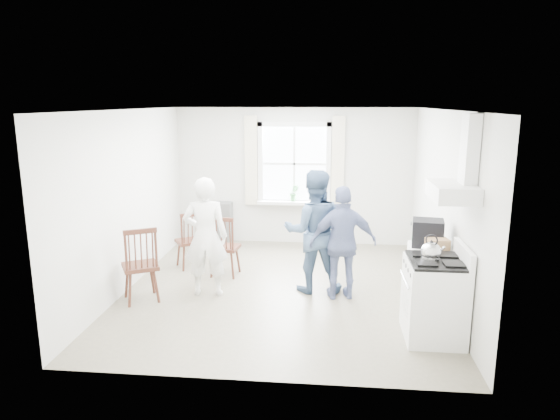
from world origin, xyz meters
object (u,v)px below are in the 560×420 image
object	(u,v)px
windsor_chair_c	(141,257)
person_mid	(314,231)
windsor_chair_b	(223,240)
gas_stove	(435,298)
stereo_stack	(428,233)
windsor_chair_a	(191,234)
person_left	(206,237)
person_right	(343,243)
low_cabinet	(429,280)

from	to	relation	value
windsor_chair_c	person_mid	xyz separation A→B (m)	(2.30, 0.71, 0.23)
windsor_chair_b	windsor_chair_c	distance (m)	1.43
gas_stove	stereo_stack	bearing A→B (deg)	88.37
windsor_chair_a	person_left	bearing A→B (deg)	-64.30
gas_stove	stereo_stack	xyz separation A→B (m)	(0.02, 0.73, 0.59)
gas_stove	person_right	xyz separation A→B (m)	(-1.04, 1.11, 0.31)
gas_stove	person_mid	xyz separation A→B (m)	(-1.45, 1.35, 0.40)
windsor_chair_a	windsor_chair_c	size ratio (longest dim) A/B	0.90
gas_stove	windsor_chair_a	world-z (taller)	gas_stove
low_cabinet	windsor_chair_b	size ratio (longest dim) A/B	0.91
windsor_chair_b	person_left	size ratio (longest dim) A/B	0.58
windsor_chair_b	windsor_chair_c	bearing A→B (deg)	-128.11
windsor_chair_a	windsor_chair_b	distance (m)	0.69
low_cabinet	stereo_stack	bearing A→B (deg)	146.26
stereo_stack	windsor_chair_c	world-z (taller)	stereo_stack
stereo_stack	person_left	distance (m)	3.00
windsor_chair_c	person_left	size ratio (longest dim) A/B	0.63
stereo_stack	person_right	size ratio (longest dim) A/B	0.27
stereo_stack	low_cabinet	bearing A→B (deg)	-33.74
windsor_chair_a	person_mid	distance (m)	2.18
windsor_chair_b	person_left	distance (m)	0.76
stereo_stack	windsor_chair_b	xyz separation A→B (m)	(-2.89, 1.03, -0.47)
stereo_stack	person_right	xyz separation A→B (m)	(-1.06, 0.38, -0.27)
gas_stove	stereo_stack	size ratio (longest dim) A/B	2.61
gas_stove	stereo_stack	distance (m)	0.94
low_cabinet	windsor_chair_c	size ratio (longest dim) A/B	0.83
person_left	person_right	distance (m)	1.92
gas_stove	person_right	size ratio (longest dim) A/B	0.70
person_right	stereo_stack	bearing A→B (deg)	151.29
person_right	low_cabinet	bearing A→B (deg)	150.60
gas_stove	windsor_chair_a	size ratio (longest dim) A/B	1.16
stereo_stack	person_right	world-z (taller)	person_right
gas_stove	person_left	distance (m)	3.16
windsor_chair_a	person_right	bearing A→B (deg)	-22.46
low_cabinet	person_right	distance (m)	1.23
windsor_chair_c	person_right	world-z (taller)	person_right
person_right	windsor_chair_b	bearing A→B (deg)	-28.78
gas_stove	stereo_stack	world-z (taller)	stereo_stack
low_cabinet	person_mid	size ratio (longest dim) A/B	0.51
stereo_stack	person_mid	xyz separation A→B (m)	(-1.47, 0.62, -0.18)
windsor_chair_b	stereo_stack	bearing A→B (deg)	-19.62
windsor_chair_b	person_left	bearing A→B (deg)	-96.63
gas_stove	person_left	world-z (taller)	person_left
low_cabinet	windsor_chair_a	bearing A→B (deg)	158.22
windsor_chair_c	stereo_stack	bearing A→B (deg)	1.42
windsor_chair_a	windsor_chair_b	bearing A→B (deg)	-30.38
windsor_chair_b	person_right	distance (m)	1.96
windsor_chair_c	person_right	xyz separation A→B (m)	(2.72, 0.47, 0.14)
gas_stove	person_left	size ratio (longest dim) A/B	0.66
windsor_chair_b	person_left	world-z (taller)	person_left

